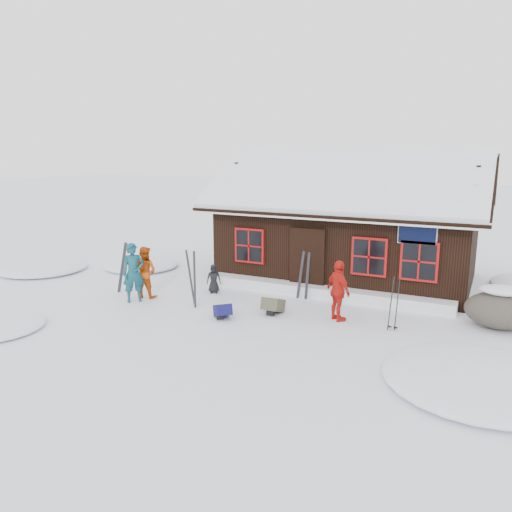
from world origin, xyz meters
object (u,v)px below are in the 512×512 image
(skier_teal, at_px, (134,273))
(ski_pair_left, at_px, (126,268))
(boulder, at_px, (500,309))
(ski_poles, at_px, (394,305))
(skier_crouched, at_px, (214,279))
(backpack_blue, at_px, (223,313))
(skier_orange_left, at_px, (145,272))
(backpack_olive, at_px, (273,308))
(skier_orange_right, at_px, (338,291))

(skier_teal, height_order, ski_pair_left, skier_teal)
(boulder, relative_size, ski_poles, 1.20)
(skier_crouched, bearing_deg, ski_poles, -39.23)
(skier_teal, relative_size, backpack_blue, 3.17)
(skier_orange_left, relative_size, boulder, 0.93)
(ski_pair_left, bearing_deg, skier_crouched, 1.41)
(skier_orange_left, height_order, boulder, skier_orange_left)
(backpack_olive, bearing_deg, ski_pair_left, 179.46)
(skier_orange_left, height_order, skier_orange_right, skier_orange_right)
(skier_crouched, bearing_deg, skier_teal, -162.13)
(boulder, bearing_deg, skier_crouched, -177.25)
(skier_crouched, distance_m, backpack_blue, 2.47)
(ski_poles, distance_m, backpack_blue, 4.41)
(skier_orange_left, xyz_separation_m, backpack_blue, (3.09, -0.69, -0.63))
(skier_orange_right, distance_m, ski_pair_left, 6.78)
(skier_crouched, height_order, ski_pair_left, ski_pair_left)
(ski_pair_left, bearing_deg, backpack_olive, -21.60)
(skier_teal, distance_m, skier_crouched, 2.48)
(skier_crouched, relative_size, backpack_olive, 1.44)
(skier_orange_left, distance_m, boulder, 9.86)
(ski_poles, bearing_deg, skier_teal, -173.12)
(skier_orange_left, height_order, ski_pair_left, ski_pair_left)
(skier_orange_left, bearing_deg, skier_orange_right, -179.33)
(skier_orange_left, height_order, skier_crouched, skier_orange_left)
(backpack_blue, distance_m, backpack_olive, 1.40)
(skier_teal, relative_size, skier_orange_left, 1.12)
(skier_orange_left, xyz_separation_m, backpack_olive, (4.14, 0.23, -0.61))
(skier_orange_right, xyz_separation_m, backpack_blue, (-2.81, -1.16, -0.66))
(ski_pair_left, relative_size, backpack_olive, 2.58)
(skier_orange_right, height_order, backpack_olive, skier_orange_right)
(ski_poles, bearing_deg, skier_crouched, 170.78)
(skier_orange_right, xyz_separation_m, boulder, (3.82, 1.21, -0.31))
(backpack_olive, bearing_deg, skier_orange_left, -177.69)
(skier_orange_left, xyz_separation_m, skier_orange_right, (5.89, 0.47, 0.02))
(skier_teal, distance_m, ski_pair_left, 1.15)
(backpack_blue, xyz_separation_m, backpack_olive, (1.06, 0.92, 0.02))
(skier_orange_left, distance_m, backpack_olive, 4.20)
(skier_orange_left, relative_size, skier_crouched, 1.72)
(ski_poles, bearing_deg, backpack_olive, -177.63)
(skier_teal, relative_size, skier_orange_right, 1.08)
(skier_crouched, xyz_separation_m, ski_pair_left, (-2.52, -1.09, 0.31))
(skier_crouched, bearing_deg, backpack_blue, -83.82)
(backpack_olive, bearing_deg, ski_poles, 1.48)
(boulder, bearing_deg, ski_pair_left, -172.06)
(skier_teal, xyz_separation_m, backpack_blue, (3.09, -0.17, -0.72))
(boulder, distance_m, ski_poles, 2.71)
(ski_poles, bearing_deg, ski_pair_left, -178.87)
(skier_teal, height_order, skier_crouched, skier_teal)
(skier_orange_right, height_order, boulder, skier_orange_right)
(ski_pair_left, bearing_deg, skier_orange_right, -19.71)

